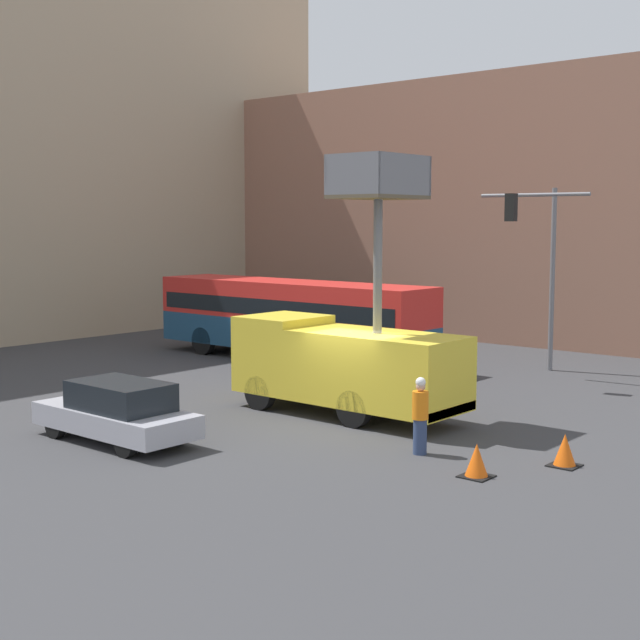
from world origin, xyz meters
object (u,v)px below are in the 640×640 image
(traffic_cone_mid_road, at_px, (565,451))
(parked_car_curbside, at_px, (117,411))
(city_bus, at_px, (291,314))
(road_worker_directing, at_px, (370,367))
(utility_truck, at_px, (346,359))
(traffic_light_pole, at_px, (539,248))
(road_worker_near_truck, at_px, (420,416))
(traffic_cone_near_truck, at_px, (477,461))

(traffic_cone_mid_road, relative_size, parked_car_curbside, 0.16)
(city_bus, xyz_separation_m, parked_car_curbside, (-12.36, -5.45, -1.08))
(road_worker_directing, height_order, parked_car_curbside, road_worker_directing)
(utility_truck, height_order, road_worker_directing, utility_truck)
(parked_car_curbside, bearing_deg, city_bus, 23.82)
(traffic_light_pole, distance_m, road_worker_near_truck, 12.48)
(traffic_light_pole, xyz_separation_m, traffic_cone_mid_road, (-10.36, -5.95, -4.15))
(traffic_light_pole, bearing_deg, traffic_cone_near_truck, -158.42)
(utility_truck, bearing_deg, traffic_cone_near_truck, -116.27)
(traffic_light_pole, bearing_deg, traffic_cone_mid_road, -150.12)
(utility_truck, relative_size, parked_car_curbside, 1.56)
(city_bus, height_order, traffic_cone_near_truck, city_bus)
(utility_truck, height_order, traffic_cone_mid_road, utility_truck)
(road_worker_near_truck, bearing_deg, utility_truck, 164.39)
(utility_truck, xyz_separation_m, parked_car_curbside, (-6.02, 2.38, -0.85))
(road_worker_directing, relative_size, parked_car_curbside, 0.38)
(city_bus, distance_m, road_worker_near_truck, 14.55)
(utility_truck, distance_m, city_bus, 10.08)
(city_bus, bearing_deg, traffic_light_pole, -178.13)
(utility_truck, xyz_separation_m, traffic_light_pole, (9.45, -1.04, 2.88))
(traffic_light_pole, bearing_deg, road_worker_directing, 159.43)
(traffic_light_pole, relative_size, traffic_cone_near_truck, 9.08)
(utility_truck, bearing_deg, traffic_cone_mid_road, -97.41)
(traffic_light_pole, distance_m, traffic_cone_mid_road, 12.65)
(parked_car_curbside, bearing_deg, traffic_light_pole, -12.48)
(road_worker_directing, bearing_deg, road_worker_near_truck, -146.04)
(road_worker_near_truck, bearing_deg, city_bus, 157.07)
(road_worker_near_truck, bearing_deg, traffic_cone_near_truck, -8.98)
(utility_truck, distance_m, traffic_cone_mid_road, 7.17)
(traffic_light_pole, bearing_deg, city_bus, 109.32)
(road_worker_directing, bearing_deg, utility_truck, -167.12)
(traffic_light_pole, relative_size, traffic_cone_mid_road, 9.05)
(utility_truck, relative_size, road_worker_directing, 4.09)
(utility_truck, height_order, traffic_light_pole, utility_truck)
(utility_truck, xyz_separation_m, traffic_cone_mid_road, (-0.91, -7.00, -1.27))
(road_worker_near_truck, xyz_separation_m, traffic_cone_near_truck, (-0.79, -1.98, -0.57))
(traffic_light_pole, height_order, traffic_cone_near_truck, traffic_light_pole)
(traffic_light_pole, height_order, road_worker_directing, traffic_light_pole)
(road_worker_directing, bearing_deg, parked_car_curbside, 161.22)
(road_worker_near_truck, bearing_deg, road_worker_directing, 149.28)
(traffic_light_pole, xyz_separation_m, parked_car_curbside, (-15.47, 3.42, -3.73))
(utility_truck, distance_m, parked_car_curbside, 6.53)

